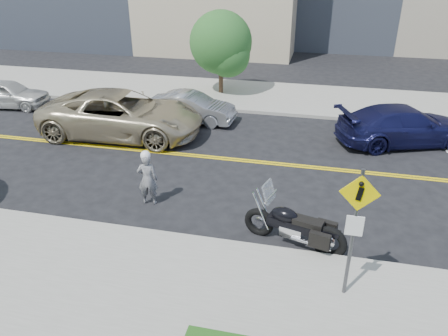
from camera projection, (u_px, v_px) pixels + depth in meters
ground_plane at (222, 158)px, 15.89m from camera, size 120.00×120.00×0.00m
sidewalk_near at (142, 302)px, 9.33m from camera, size 60.00×5.00×0.15m
sidewalk_far at (255, 96)px, 22.38m from camera, size 60.00×5.00×0.15m
pedestrian_sign at (355, 223)px, 8.67m from camera, size 0.78×0.08×3.00m
motorcyclist at (147, 178)px, 12.72m from camera, size 0.66×0.50×1.72m
motorcycle at (295, 218)px, 10.93m from camera, size 2.75×1.45×1.60m
suv at (122, 114)px, 17.48m from camera, size 6.58×3.23×1.80m
parked_car_white at (7, 94)px, 20.77m from camera, size 3.99×1.96×1.31m
parked_car_silver at (191, 108)px, 19.02m from camera, size 3.94×1.59×1.27m
parked_car_blue at (404, 125)px, 16.80m from camera, size 5.56×3.81×1.50m
tree_far_a at (221, 42)px, 21.57m from camera, size 3.10×3.10×4.24m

